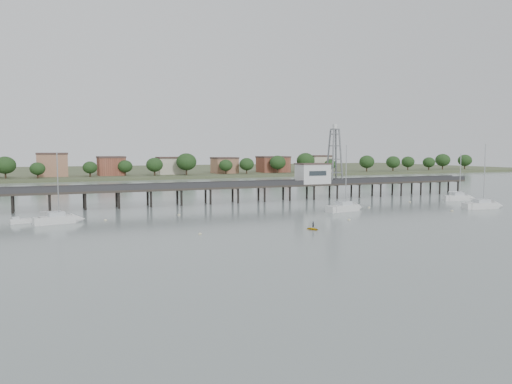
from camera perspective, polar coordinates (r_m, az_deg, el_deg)
ground_plane at (r=67.11m, az=13.56°, el=-6.19°), size 500.00×500.00×0.00m
pier at (r=119.70m, az=-3.93°, el=0.54°), size 150.00×5.00×5.50m
pier_building at (r=130.00m, az=6.51°, el=2.13°), size 8.40×5.40×5.30m
lattice_tower at (r=133.24m, az=8.96°, el=4.07°), size 3.20×3.20×15.50m
sailboat_c at (r=106.36m, az=10.58°, el=-1.77°), size 9.18×4.36×14.54m
sailboat_d at (r=120.01m, az=24.93°, el=-1.40°), size 9.33×3.89×14.87m
sailboat_e at (r=136.28m, az=22.51°, el=-0.62°), size 7.79×4.40×12.44m
sailboat_b at (r=93.07m, az=-21.11°, el=-2.93°), size 8.10×3.74×12.95m
white_tender at (r=95.58m, az=-25.37°, el=-3.02°), size 3.58×2.00×1.31m
yellow_dinghy at (r=80.28m, az=6.54°, el=-4.29°), size 1.69×0.80×2.27m
dinghy_occupant at (r=80.28m, az=6.54°, el=-4.29°), size 0.59×1.11×0.25m
mooring_buoys at (r=98.67m, az=5.78°, el=-2.54°), size 72.58×25.18×0.39m
far_shore at (r=295.09m, az=-15.60°, el=2.34°), size 500.00×170.00×10.40m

